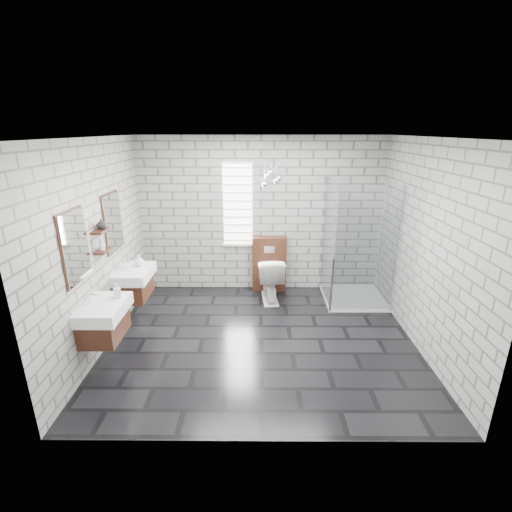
{
  "coord_description": "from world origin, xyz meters",
  "views": [
    {
      "loc": [
        -0.04,
        -4.54,
        2.8
      ],
      "look_at": [
        -0.07,
        0.35,
        1.11
      ],
      "focal_mm": 26.0,
      "sensor_mm": 36.0,
      "label": 1
    }
  ],
  "objects_px": {
    "vanity_right": "(132,275)",
    "shower_enclosure": "(351,274)",
    "cistern_panel": "(269,264)",
    "vanity_left": "(101,311)",
    "toilet": "(270,278)"
  },
  "relations": [
    {
      "from": "vanity_right",
      "to": "shower_enclosure",
      "type": "bearing_deg",
      "value": 11.07
    },
    {
      "from": "cistern_panel",
      "to": "shower_enclosure",
      "type": "xyz_separation_m",
      "value": [
        1.35,
        -0.52,
        0.0
      ]
    },
    {
      "from": "cistern_panel",
      "to": "shower_enclosure",
      "type": "height_order",
      "value": "shower_enclosure"
    },
    {
      "from": "vanity_left",
      "to": "shower_enclosure",
      "type": "relative_size",
      "value": 0.77
    },
    {
      "from": "shower_enclosure",
      "to": "vanity_left",
      "type": "bearing_deg",
      "value": -152.12
    },
    {
      "from": "cistern_panel",
      "to": "toilet",
      "type": "relative_size",
      "value": 1.28
    },
    {
      "from": "vanity_left",
      "to": "cistern_panel",
      "type": "relative_size",
      "value": 1.57
    },
    {
      "from": "vanity_left",
      "to": "cistern_panel",
      "type": "bearing_deg",
      "value": 48.39
    },
    {
      "from": "vanity_left",
      "to": "cistern_panel",
      "type": "distance_m",
      "value": 3.11
    },
    {
      "from": "vanity_left",
      "to": "shower_enclosure",
      "type": "distance_m",
      "value": 3.86
    },
    {
      "from": "vanity_left",
      "to": "vanity_right",
      "type": "relative_size",
      "value": 1.0
    },
    {
      "from": "shower_enclosure",
      "to": "vanity_right",
      "type": "bearing_deg",
      "value": -168.93
    },
    {
      "from": "vanity_right",
      "to": "toilet",
      "type": "distance_m",
      "value": 2.23
    },
    {
      "from": "cistern_panel",
      "to": "shower_enclosure",
      "type": "bearing_deg",
      "value": -20.99
    },
    {
      "from": "toilet",
      "to": "vanity_right",
      "type": "bearing_deg",
      "value": 15.94
    }
  ]
}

